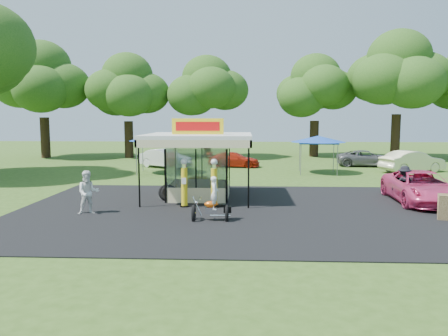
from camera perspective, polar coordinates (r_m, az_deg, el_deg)
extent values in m
plane|color=#324E18|center=(17.99, 1.50, -6.95)|extent=(120.00, 120.00, 0.00)
cube|color=black|center=(19.93, 1.62, -5.55)|extent=(20.00, 14.00, 0.04)
cube|color=white|center=(22.99, -3.23, -3.90)|extent=(3.00, 3.00, 0.06)
cube|color=white|center=(22.63, -3.29, 4.24)|extent=(5.40, 5.40, 0.18)
cube|color=yellow|center=(22.12, -3.43, 5.46)|extent=(2.60, 0.25, 0.80)
cube|color=red|center=(21.99, -3.47, 5.45)|extent=(2.21, 0.02, 0.45)
cylinder|color=black|center=(20.70, -11.04, -0.78)|extent=(0.08, 0.08, 3.20)
cylinder|color=black|center=(20.11, 3.23, -0.88)|extent=(0.08, 0.08, 3.20)
cylinder|color=black|center=(20.74, -5.17, -5.01)|extent=(0.44, 0.44, 0.10)
cylinder|color=yellow|center=(20.57, -5.20, -2.45)|extent=(0.30, 0.30, 1.78)
cylinder|color=silver|center=(20.44, -5.23, 0.29)|extent=(0.20, 0.20, 0.20)
sphere|color=white|center=(20.42, -5.23, 0.85)|extent=(0.32, 0.32, 0.32)
cube|color=white|center=(20.35, -5.28, -1.70)|extent=(0.22, 0.02, 0.30)
cylinder|color=black|center=(20.47, -1.28, -5.14)|extent=(0.44, 0.44, 0.10)
cylinder|color=yellow|center=(20.30, -1.29, -2.54)|extent=(0.30, 0.30, 1.78)
cylinder|color=silver|center=(20.16, -1.30, 0.24)|extent=(0.20, 0.20, 0.20)
sphere|color=white|center=(20.14, -1.30, 0.80)|extent=(0.32, 0.32, 0.32)
cube|color=white|center=(20.07, -1.33, -1.78)|extent=(0.22, 0.02, 0.30)
torus|color=black|center=(17.95, -3.98, -5.99)|extent=(0.17, 0.76, 0.76)
torus|color=black|center=(17.90, 0.36, -6.01)|extent=(0.17, 0.76, 0.76)
cube|color=silver|center=(17.88, -1.67, -5.55)|extent=(0.51, 0.27, 0.27)
ellipsoid|color=#D8570F|center=(17.83, -1.67, -4.76)|extent=(0.58, 0.32, 0.27)
cube|color=black|center=(17.83, -0.65, -4.93)|extent=(0.50, 0.25, 0.09)
cube|color=black|center=(17.86, 0.45, -5.41)|extent=(0.33, 0.32, 0.25)
cylinder|color=silver|center=(17.87, -3.55, -4.97)|extent=(0.40, 0.07, 0.80)
cylinder|color=silver|center=(17.81, -3.13, -3.98)|extent=(0.07, 0.54, 0.05)
sphere|color=silver|center=(17.85, -3.61, -4.55)|extent=(0.14, 0.14, 0.14)
imported|color=white|center=(17.74, -1.24, -3.27)|extent=(0.34, 0.51, 1.35)
torus|color=black|center=(22.22, -7.20, -3.28)|extent=(0.87, 0.45, 0.87)
torus|color=black|center=(22.41, -7.50, -3.20)|extent=(0.90, 0.55, 0.87)
cube|color=#593819|center=(19.89, 27.19, -4.72)|extent=(0.67, 0.44, 1.11)
cube|color=#593819|center=(20.13, 26.87, -4.58)|extent=(0.67, 0.44, 1.11)
imported|color=yellow|center=(25.08, -2.72, -1.98)|extent=(2.82, 1.13, 0.96)
imported|color=#DC3B75|center=(23.65, 24.32, -2.31)|extent=(2.88, 5.83, 1.59)
imported|color=white|center=(19.96, -17.32, -3.08)|extent=(1.15, 1.04, 1.93)
imported|color=black|center=(23.78, 22.49, -1.91)|extent=(1.19, 0.71, 1.80)
imported|color=white|center=(37.20, -7.68, 1.24)|extent=(4.88, 4.05, 1.57)
imported|color=red|center=(37.45, 1.29, 1.11)|extent=(4.63, 2.38, 1.28)
imported|color=#59585B|center=(39.94, 18.08, 1.21)|extent=(5.21, 2.80, 1.39)
imported|color=beige|center=(36.83, 23.36, 0.79)|extent=(5.38, 3.58, 1.68)
cylinder|color=gray|center=(35.24, -10.40, 1.54)|extent=(0.06, 0.06, 2.36)
cylinder|color=gray|center=(34.72, -5.97, 1.54)|extent=(0.06, 0.06, 2.36)
cylinder|color=gray|center=(32.58, -11.49, 1.11)|extent=(0.06, 0.06, 2.36)
cylinder|color=gray|center=(32.01, -6.71, 1.10)|extent=(0.06, 0.06, 2.36)
cube|color=#1B48B1|center=(33.52, -8.68, 3.44)|extent=(2.95, 2.95, 0.12)
cone|color=#1B48B1|center=(33.50, -8.69, 3.96)|extent=(4.25, 4.25, 0.49)
cylinder|color=gray|center=(35.08, 9.66, 1.46)|extent=(0.06, 0.06, 2.27)
cylinder|color=gray|center=(35.50, 13.89, 1.42)|extent=(0.06, 0.06, 2.27)
cylinder|color=gray|center=(32.48, 10.22, 1.04)|extent=(0.06, 0.06, 2.27)
cylinder|color=gray|center=(32.93, 14.77, 1.00)|extent=(0.06, 0.06, 2.27)
cube|color=#1B48B1|center=(33.88, 12.19, 3.24)|extent=(2.84, 2.84, 0.11)
cone|color=#1B48B1|center=(33.87, 12.20, 3.74)|extent=(4.08, 4.08, 0.47)
cylinder|color=black|center=(49.97, -22.31, 3.70)|extent=(0.96, 0.96, 4.26)
ellipsoid|color=#204C15|center=(50.04, -22.59, 9.98)|extent=(10.06, 10.06, 8.63)
cylinder|color=black|center=(47.17, -12.31, 3.66)|extent=(0.91, 0.91, 3.86)
ellipsoid|color=#204C15|center=(47.19, -12.46, 9.63)|extent=(8.96, 8.96, 7.68)
cylinder|color=black|center=(46.18, -2.22, 3.64)|extent=(0.79, 0.79, 3.69)
ellipsoid|color=#204C15|center=(46.19, -2.24, 9.58)|extent=(8.85, 8.85, 7.58)
cylinder|color=black|center=(48.70, 11.68, 3.78)|extent=(0.97, 0.97, 3.89)
ellipsoid|color=#204C15|center=(48.72, 11.82, 9.62)|extent=(9.08, 9.08, 7.78)
cylinder|color=black|center=(48.05, 21.48, 3.83)|extent=(0.92, 0.92, 4.58)
ellipsoid|color=#204C15|center=(48.17, 21.77, 10.80)|extent=(10.69, 10.69, 9.16)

